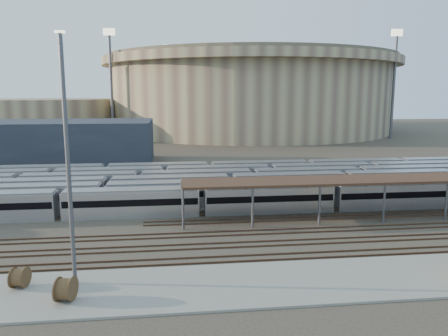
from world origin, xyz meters
TOP-DOWN VIEW (x-y plane):
  - ground at (0.00, 0.00)m, footprint 420.00×420.00m
  - apron at (-5.00, -15.00)m, footprint 50.00×9.00m
  - subway_trains at (0.74, 18.50)m, footprint 125.55×23.90m
  - inspection_shed at (22.00, 4.00)m, footprint 60.30×6.00m
  - empty_tracks at (0.00, -5.00)m, footprint 170.00×9.62m
  - stadium at (25.00, 140.00)m, footprint 124.00×124.00m
  - secondary_arena at (-60.00, 130.00)m, footprint 56.00×56.00m
  - service_building at (-35.00, 55.00)m, footprint 42.00×20.00m
  - floodlight_0 at (-30.00, 110.00)m, footprint 4.00×1.00m
  - floodlight_2 at (70.00, 100.00)m, footprint 4.00×1.00m
  - floodlight_3 at (-10.00, 160.00)m, footprint 4.00×1.00m
  - cable_reel_west at (-22.23, -13.51)m, footprint 1.35×1.95m
  - cable_reel_east at (-17.78, -16.50)m, footprint 1.52×2.19m
  - yard_light_pole at (-17.76, -13.25)m, footprint 0.81×0.36m

SIDE VIEW (x-z plane):
  - ground at x=0.00m, z-range 0.00..0.00m
  - empty_tracks at x=0.00m, z-range 0.00..0.18m
  - apron at x=-5.00m, z-range 0.00..0.20m
  - cable_reel_west at x=-22.23m, z-range 0.20..1.98m
  - cable_reel_east at x=-17.78m, z-range 0.20..2.20m
  - subway_trains at x=0.74m, z-range 0.00..3.60m
  - inspection_shed at x=22.00m, z-range 2.33..7.63m
  - service_building at x=-35.00m, z-range 0.00..10.00m
  - secondary_arena at x=-60.00m, z-range 0.00..14.00m
  - yard_light_pole at x=-17.76m, z-range 0.28..21.44m
  - stadium at x=25.00m, z-range 0.22..32.72m
  - floodlight_0 at x=-30.00m, z-range 1.45..39.85m
  - floodlight_2 at x=70.00m, z-range 1.45..39.85m
  - floodlight_3 at x=-10.00m, z-range 1.45..39.85m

